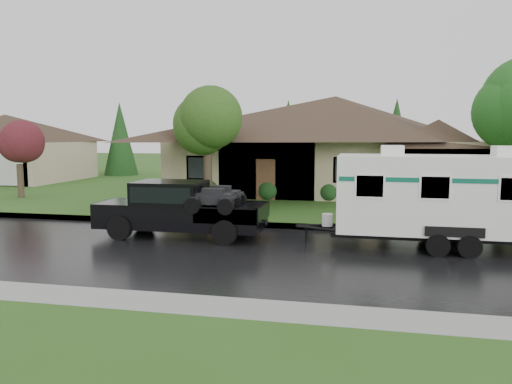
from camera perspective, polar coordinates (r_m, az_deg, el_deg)
ground at (r=16.93m, az=-0.57°, el=-5.40°), size 140.00×140.00×0.00m
road at (r=15.03m, az=-2.25°, el=-6.94°), size 140.00×8.00×0.01m
curb at (r=19.07m, az=0.91°, el=-3.80°), size 140.00×0.50×0.15m
lawn at (r=31.55m, az=5.39°, el=0.33°), size 140.00×26.00×0.15m
house_main at (r=30.02m, az=9.58°, el=6.67°), size 19.44×10.80×6.90m
house_far at (r=40.87m, az=-26.50°, el=5.17°), size 10.80×8.64×5.80m
tree_left_green at (r=23.07m, az=-5.58°, el=7.86°), size 3.38×3.38×5.60m
tree_red at (r=29.35m, az=-25.51°, el=4.93°), size 2.47×2.47×4.10m
shrub_row at (r=25.67m, az=8.35°, el=0.13°), size 13.60×1.00×1.00m
pickup_truck at (r=17.38m, az=-8.91°, el=-1.72°), size 5.75×2.19×1.92m
travel_trailer at (r=16.37m, az=21.20°, el=-0.28°), size 7.10×2.49×3.18m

